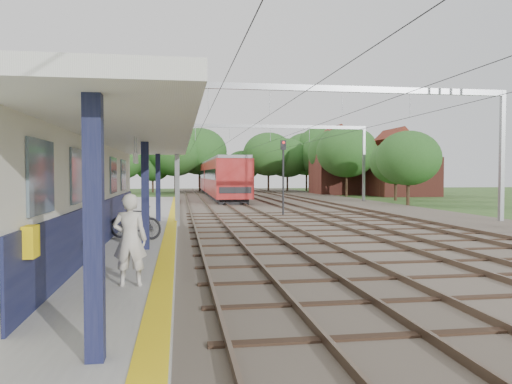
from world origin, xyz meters
TOP-DOWN VIEW (x-y plane):
  - ground at (0.00, 0.00)m, footprint 160.00×160.00m
  - ballast_bed at (4.00, 30.00)m, footprint 18.00×90.00m
  - platform at (-7.50, 14.00)m, footprint 5.00×52.00m
  - yellow_stripe at (-5.25, 14.00)m, footprint 0.45×52.00m
  - station_building at (-8.88, 7.00)m, footprint 3.41×18.00m
  - canopy at (-7.77, 6.00)m, footprint 6.40×20.00m
  - rail_tracks at (1.50, 30.00)m, footprint 11.80×88.00m
  - catenary_system at (3.39, 25.28)m, footprint 17.22×88.00m
  - tree_band at (3.84, 57.12)m, footprint 31.72×30.88m
  - house_near at (21.00, 46.00)m, footprint 7.00×6.12m
  - house_far at (16.00, 52.00)m, footprint 8.00×6.12m
  - person at (-5.88, 1.08)m, footprint 0.71×0.49m
  - bicycle at (-6.41, 8.43)m, footprint 2.04×1.36m
  - train at (-0.50, 49.37)m, footprint 3.07×38.18m
  - signal_post at (1.35, 20.56)m, footprint 0.32×0.27m

SIDE VIEW (x-z plane):
  - ground at x=0.00m, z-range 0.00..0.00m
  - ballast_bed at x=4.00m, z-range 0.00..0.10m
  - platform at x=-7.50m, z-range 0.00..0.35m
  - rail_tracks at x=1.50m, z-range 0.10..0.25m
  - yellow_stripe at x=-5.25m, z-range 0.35..0.36m
  - bicycle at x=-6.41m, z-range 0.35..1.54m
  - person at x=-5.88m, z-range 0.35..2.21m
  - station_building at x=-8.88m, z-range 0.34..3.74m
  - train at x=-0.50m, z-range 0.23..4.25m
  - signal_post at x=1.35m, z-range 0.67..5.31m
  - house_near at x=21.00m, z-range -0.96..6.93m
  - house_far at x=16.00m, z-range -1.09..7.56m
  - canopy at x=-7.77m, z-range 1.92..5.36m
  - tree_band at x=3.84m, z-range 0.51..9.33m
  - catenary_system at x=3.39m, z-range 2.01..9.01m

